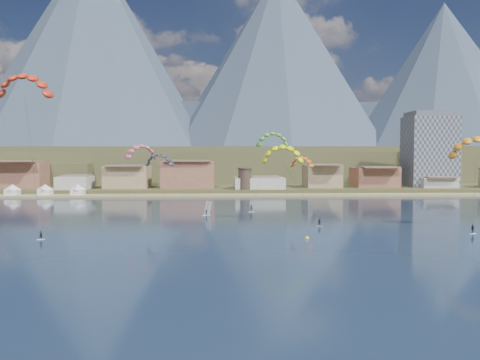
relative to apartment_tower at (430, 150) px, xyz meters
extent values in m
plane|color=black|center=(-85.00, -128.00, -17.82)|extent=(2400.00, 2400.00, 0.00)
cube|color=tan|center=(-85.00, -22.00, -17.57)|extent=(2200.00, 12.00, 0.90)
cube|color=brown|center=(-85.00, 432.00, -17.82)|extent=(2200.00, 900.00, 4.00)
cube|color=brown|center=(-45.00, 92.00, -8.32)|extent=(320.00, 150.00, 15.00)
cube|color=brown|center=(-125.00, 132.00, -6.82)|extent=(380.00, 170.00, 18.00)
cone|color=#2B3948|center=(-325.00, 692.00, 184.18)|extent=(460.00, 460.00, 400.00)
cone|color=#2B3948|center=(15.00, 712.00, 164.18)|extent=(440.00, 440.00, 360.00)
cone|color=#2B3948|center=(315.00, 672.00, 129.18)|extent=(380.00, 380.00, 290.00)
cube|color=#2B3948|center=(-85.00, 772.00, 39.18)|extent=(2000.00, 200.00, 110.00)
cube|color=gray|center=(0.00, 0.00, -0.82)|extent=(20.00, 16.00, 30.00)
cube|color=#59595E|center=(0.00, 0.00, 15.18)|extent=(18.00, 14.40, 2.00)
cylinder|color=#47382D|center=(-80.00, -14.00, -11.82)|extent=(5.20, 5.20, 8.00)
cylinder|color=#47382D|center=(-80.00, -14.00, -7.52)|extent=(5.82, 5.82, 0.60)
cube|color=white|center=(-167.00, -22.00, -16.12)|extent=(4.50, 4.50, 2.00)
pyramid|color=white|center=(-167.00, -22.00, -13.12)|extent=(6.40, 6.40, 2.00)
cube|color=white|center=(-155.00, -22.00, -16.12)|extent=(4.50, 4.50, 2.00)
pyramid|color=white|center=(-155.00, -22.00, -13.12)|extent=(6.40, 6.40, 2.00)
cube|color=white|center=(-143.00, -22.00, -16.12)|extent=(4.50, 4.50, 2.00)
pyramid|color=white|center=(-143.00, -22.00, -13.12)|extent=(6.40, 6.40, 2.00)
cube|color=silver|center=(-122.47, -114.26, -17.77)|extent=(1.41, 0.93, 0.09)
imported|color=black|center=(-122.47, -114.26, -16.94)|extent=(0.68, 0.58, 1.57)
cylinder|color=#262626|center=(-125.40, -109.73, -3.66)|extent=(0.05, 0.05, 28.44)
cube|color=silver|center=(-67.73, -99.67, -17.78)|extent=(1.35, 1.00, 0.09)
imported|color=black|center=(-67.73, -99.67, -16.97)|extent=(0.93, 0.87, 1.52)
cylinder|color=#262626|center=(-71.16, -94.59, -10.41)|extent=(0.05, 0.05, 17.79)
cube|color=silver|center=(-39.40, -110.77, -17.77)|extent=(1.59, 0.99, 0.10)
imported|color=black|center=(-39.40, -110.77, -16.84)|extent=(1.12, 0.78, 1.76)
cylinder|color=#262626|center=(-36.77, -106.16, -9.68)|extent=(0.05, 0.05, 17.59)
cube|color=silver|center=(-81.04, -72.86, -17.77)|extent=(1.60, 0.66, 0.10)
imported|color=black|center=(-81.04, -72.86, -16.82)|extent=(1.23, 0.81, 1.78)
cylinder|color=#262626|center=(-77.50, -66.19, -8.09)|extent=(0.05, 0.05, 22.88)
cylinder|color=#262626|center=(-113.10, -63.59, -10.36)|extent=(0.04, 0.04, 16.40)
cylinder|color=#262626|center=(-107.25, -66.14, -11.45)|extent=(0.04, 0.04, 14.53)
cylinder|color=#262626|center=(-64.87, -62.49, -11.72)|extent=(0.04, 0.04, 14.10)
cube|color=silver|center=(-93.04, -79.87, -17.77)|extent=(2.11, 0.82, 0.10)
imported|color=black|center=(-93.04, -79.87, -16.98)|extent=(0.77, 0.55, 1.48)
cube|color=white|center=(-92.70, -79.87, -15.92)|extent=(1.04, 2.30, 3.52)
sphere|color=yellow|center=(-73.23, -115.32, -17.69)|extent=(0.76, 0.76, 0.76)
camera|label=1|loc=(-89.01, -203.76, -2.17)|focal=36.11mm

